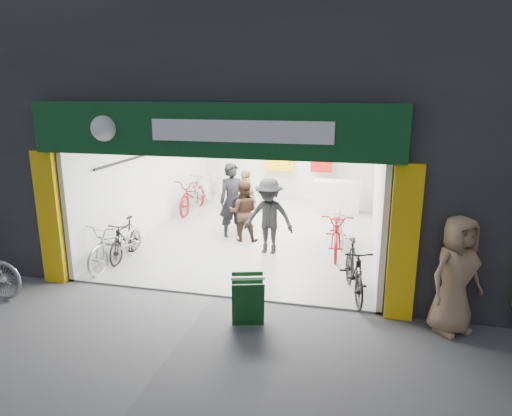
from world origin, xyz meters
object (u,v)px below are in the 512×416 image
(bike_left_front, at_px, (117,243))
(sandwich_board, at_px, (248,299))
(pedestrian_near, at_px, (456,275))
(bike_right_front, at_px, (354,270))

(bike_left_front, relative_size, sandwich_board, 2.44)
(bike_left_front, distance_m, sandwich_board, 3.84)
(pedestrian_near, bearing_deg, bike_right_front, 113.65)
(bike_left_front, height_order, bike_right_front, bike_right_front)
(bike_left_front, relative_size, bike_right_front, 1.13)
(sandwich_board, bearing_deg, pedestrian_near, -6.42)
(bike_right_front, height_order, sandwich_board, bike_right_front)
(bike_right_front, xyz_separation_m, sandwich_board, (-1.62, -1.43, -0.08))
(bike_left_front, distance_m, pedestrian_near, 6.67)
(bike_right_front, distance_m, pedestrian_near, 1.82)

